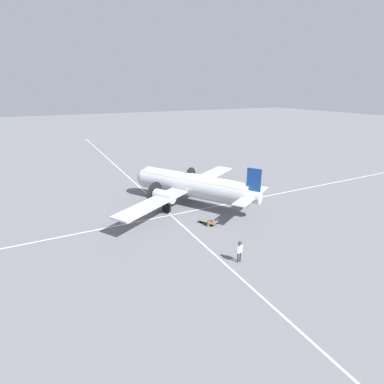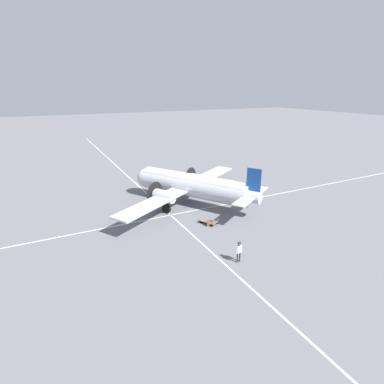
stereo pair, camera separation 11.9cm
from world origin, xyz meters
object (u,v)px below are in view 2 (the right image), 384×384
object	(u,v)px
airliner_main	(189,185)
baggage_cart	(209,221)
suitcase_upright_spare	(209,223)
crew_foreground	(239,250)
suitcase_near_door	(210,223)

from	to	relation	value
airliner_main	baggage_cart	size ratio (longest dim) A/B	9.55
suitcase_upright_spare	baggage_cart	xyz separation A→B (m)	(-0.29, -0.53, -0.01)
crew_foreground	baggage_cart	world-z (taller)	crew_foreground
suitcase_near_door	baggage_cart	distance (m)	0.44
suitcase_near_door	suitcase_upright_spare	xyz separation A→B (m)	(0.27, 0.09, 0.01)
crew_foreground	suitcase_upright_spare	bearing A→B (deg)	74.13
suitcase_upright_spare	airliner_main	bearing A→B (deg)	-98.82
airliner_main	suitcase_upright_spare	bearing A→B (deg)	139.83
airliner_main	suitcase_near_door	size ratio (longest dim) A/B	35.37
airliner_main	crew_foreground	distance (m)	14.03
airliner_main	baggage_cart	xyz separation A→B (m)	(0.75, 6.16, -2.22)
airliner_main	crew_foreground	world-z (taller)	airliner_main
crew_foreground	suitcase_upright_spare	xyz separation A→B (m)	(-1.23, -7.09, -0.85)
suitcase_near_door	suitcase_upright_spare	bearing A→B (deg)	18.57
baggage_cart	airliner_main	bearing A→B (deg)	-32.29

